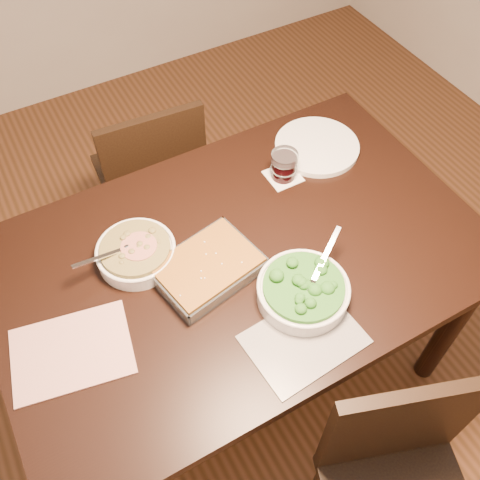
# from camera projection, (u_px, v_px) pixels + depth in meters

# --- Properties ---
(ground) EXTENTS (4.00, 4.00, 0.00)m
(ground) POSITION_uv_depth(u_px,v_px,m) (240.00, 364.00, 2.12)
(ground) COLOR #412612
(ground) RESTS_ON ground
(table) EXTENTS (1.40, 0.90, 0.75)m
(table) POSITION_uv_depth(u_px,v_px,m) (240.00, 272.00, 1.60)
(table) COLOR black
(table) RESTS_ON ground
(magazine_a) EXTENTS (0.33, 0.27, 0.01)m
(magazine_a) POSITION_uv_depth(u_px,v_px,m) (72.00, 351.00, 1.34)
(magazine_a) COLOR #9D2F2C
(magazine_a) RESTS_ON table
(magazine_b) EXTENTS (0.30, 0.22, 0.01)m
(magazine_b) POSITION_uv_depth(u_px,v_px,m) (304.00, 339.00, 1.36)
(magazine_b) COLOR #25252C
(magazine_b) RESTS_ON table
(coaster) EXTENTS (0.10, 0.10, 0.00)m
(coaster) POSITION_uv_depth(u_px,v_px,m) (283.00, 176.00, 1.71)
(coaster) COLOR white
(coaster) RESTS_ON table
(stew_bowl) EXTENTS (0.25, 0.22, 0.09)m
(stew_bowl) POSITION_uv_depth(u_px,v_px,m) (136.00, 252.00, 1.49)
(stew_bowl) COLOR white
(stew_bowl) RESTS_ON table
(broccoli_bowl) EXTENTS (0.26, 0.25, 0.09)m
(broccoli_bowl) POSITION_uv_depth(u_px,v_px,m) (303.00, 291.00, 1.41)
(broccoli_bowl) COLOR white
(broccoli_bowl) RESTS_ON table
(baking_dish) EXTENTS (0.32, 0.26, 0.05)m
(baking_dish) POSITION_uv_depth(u_px,v_px,m) (207.00, 268.00, 1.47)
(baking_dish) COLOR silver
(baking_dish) RESTS_ON table
(wine_tumbler) EXTENTS (0.08, 0.08, 0.09)m
(wine_tumbler) POSITION_uv_depth(u_px,v_px,m) (284.00, 165.00, 1.67)
(wine_tumbler) COLOR black
(wine_tumbler) RESTS_ON coaster
(dinner_plate) EXTENTS (0.28, 0.28, 0.02)m
(dinner_plate) POSITION_uv_depth(u_px,v_px,m) (317.00, 146.00, 1.78)
(dinner_plate) COLOR white
(dinner_plate) RESTS_ON table
(chair_far) EXTENTS (0.41, 0.41, 0.82)m
(chair_far) POSITION_uv_depth(u_px,v_px,m) (153.00, 175.00, 2.12)
(chair_far) COLOR black
(chair_far) RESTS_ON ground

